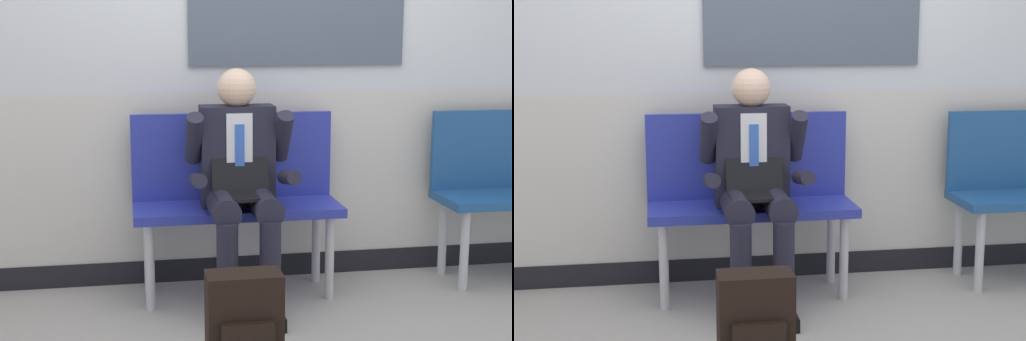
{
  "view_description": "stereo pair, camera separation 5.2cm",
  "coord_description": "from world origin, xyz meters",
  "views": [
    {
      "loc": [
        -0.73,
        -3.7,
        1.48
      ],
      "look_at": [
        -0.07,
        0.11,
        0.75
      ],
      "focal_mm": 52.75,
      "sensor_mm": 36.0,
      "label": 1
    },
    {
      "loc": [
        -0.68,
        -3.71,
        1.48
      ],
      "look_at": [
        -0.07,
        0.11,
        0.75
      ],
      "focal_mm": 52.75,
      "sensor_mm": 36.0,
      "label": 2
    }
  ],
  "objects": [
    {
      "name": "station_wall",
      "position": [
        0.01,
        0.65,
        1.41
      ],
      "size": [
        5.21,
        0.17,
        2.82
      ],
      "color": "silver",
      "rests_on": "ground"
    },
    {
      "name": "bench_with_person",
      "position": [
        -0.14,
        0.38,
        0.59
      ],
      "size": [
        1.14,
        0.42,
        1.01
      ],
      "color": "#28339E",
      "rests_on": "ground"
    },
    {
      "name": "person_seated",
      "position": [
        -0.14,
        0.18,
        0.69
      ],
      "size": [
        0.57,
        0.7,
        1.27
      ],
      "color": "#1E1E2D",
      "rests_on": "ground"
    },
    {
      "name": "backpack",
      "position": [
        -0.26,
        -0.69,
        0.23
      ],
      "size": [
        0.32,
        0.21,
        0.46
      ],
      "color": "black",
      "rests_on": "ground"
    },
    {
      "name": "ground_plane",
      "position": [
        0.0,
        0.0,
        0.0
      ],
      "size": [
        18.0,
        18.0,
        0.0
      ],
      "primitive_type": "plane",
      "color": "#9E9991"
    }
  ]
}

